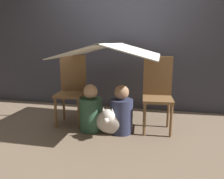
% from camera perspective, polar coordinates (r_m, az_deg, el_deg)
% --- Properties ---
extents(ground_plane, '(8.80, 8.80, 0.00)m').
position_cam_1_polar(ground_plane, '(3.06, -0.43, -10.50)').
color(ground_plane, '#7A6651').
extents(wall_back, '(7.00, 0.05, 2.50)m').
position_cam_1_polar(wall_back, '(3.89, 3.30, 13.26)').
color(wall_back, '#3D3D47').
rests_on(wall_back, ground_plane).
extents(chair_left, '(0.42, 0.42, 1.00)m').
position_cam_1_polar(chair_left, '(3.25, -10.49, 0.60)').
color(chair_left, brown).
rests_on(chair_left, ground_plane).
extents(chair_right, '(0.42, 0.42, 1.00)m').
position_cam_1_polar(chair_right, '(3.00, 11.81, -0.46)').
color(chair_right, brown).
rests_on(chair_right, ground_plane).
extents(sheet_canopy, '(1.24, 1.38, 0.18)m').
position_cam_1_polar(sheet_canopy, '(2.92, 0.00, 10.30)').
color(sheet_canopy, silver).
extents(person_front, '(0.31, 0.31, 0.64)m').
position_cam_1_polar(person_front, '(2.98, -5.53, -5.68)').
color(person_front, '#38664C').
rests_on(person_front, ground_plane).
extents(person_second, '(0.30, 0.30, 0.64)m').
position_cam_1_polar(person_second, '(2.89, 2.48, -6.07)').
color(person_second, '#2D3351').
rests_on(person_second, ground_plane).
extents(dog, '(0.41, 0.38, 0.40)m').
position_cam_1_polar(dog, '(2.84, -0.53, -8.21)').
color(dog, silver).
rests_on(dog, ground_plane).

